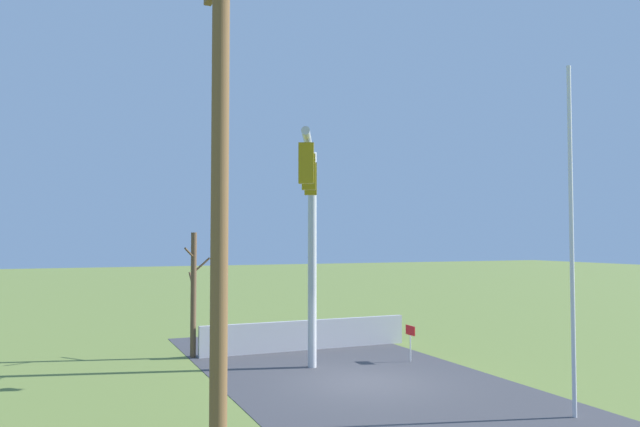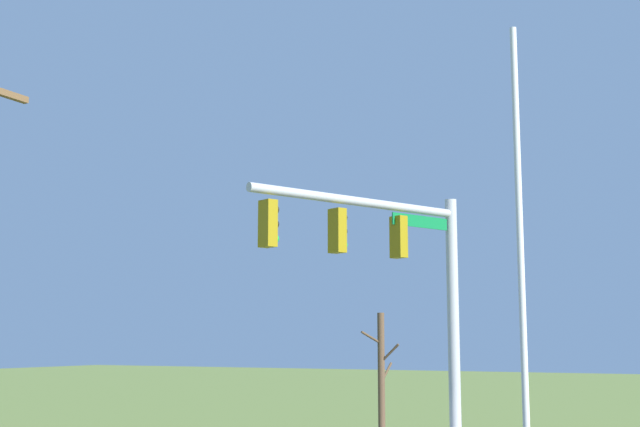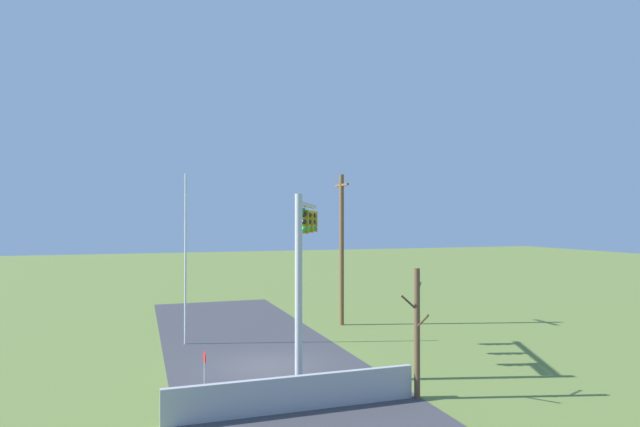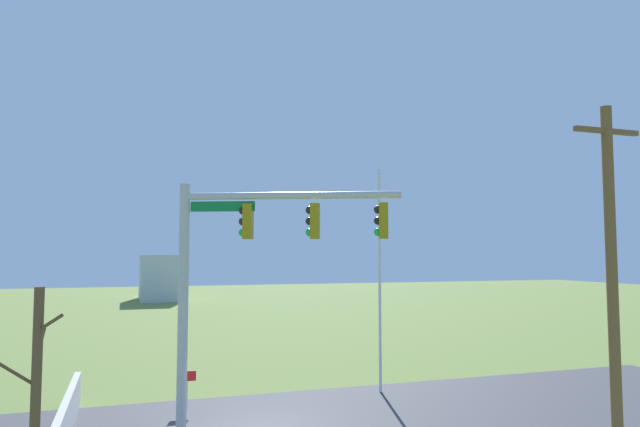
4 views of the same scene
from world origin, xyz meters
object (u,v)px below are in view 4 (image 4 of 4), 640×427
at_px(signal_mast, 245,259).
at_px(distant_building, 160,277).
at_px(bare_tree, 36,394).
at_px(open_sign, 187,381).
at_px(flagpole, 380,279).
at_px(utility_pole, 612,278).

relative_size(signal_mast, distant_building, 0.86).
distance_m(bare_tree, open_sign, 7.66).
height_order(signal_mast, flagpole, flagpole).
height_order(signal_mast, bare_tree, signal_mast).
height_order(flagpole, open_sign, flagpole).
distance_m(flagpole, open_sign, 7.69).
xyz_separation_m(signal_mast, flagpole, (-5.91, -4.20, -0.79)).
bearing_deg(bare_tree, signal_mast, -151.81).
xyz_separation_m(utility_pole, open_sign, (8.97, -8.76, -3.57)).
height_order(utility_pole, open_sign, utility_pole).
bearing_deg(utility_pole, distant_building, -82.71).
bearing_deg(bare_tree, open_sign, -118.87).
relative_size(signal_mast, bare_tree, 1.60).
distance_m(signal_mast, bare_tree, 5.97).
bearing_deg(flagpole, distant_building, -83.71).
bearing_deg(distant_building, bare_tree, 174.11).
distance_m(flagpole, utility_pole, 9.11).
relative_size(flagpole, bare_tree, 1.89).
relative_size(signal_mast, flagpole, 0.85).
bearing_deg(signal_mast, utility_pole, 149.35).
bearing_deg(utility_pole, signal_mast, -30.65).
bearing_deg(flagpole, bare_tree, 32.35).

